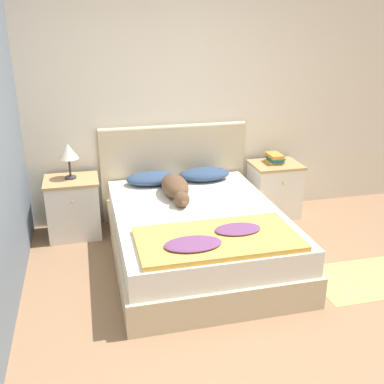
{
  "coord_description": "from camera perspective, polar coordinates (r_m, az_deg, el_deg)",
  "views": [
    {
      "loc": [
        -0.76,
        -2.47,
        2.04
      ],
      "look_at": [
        0.15,
        1.25,
        0.58
      ],
      "focal_mm": 42.0,
      "sensor_mm": 36.0,
      "label": 1
    }
  ],
  "objects": [
    {
      "name": "headboard",
      "position": [
        4.86,
        -2.27,
        2.83
      ],
      "size": [
        1.56,
        0.06,
        1.03
      ],
      "color": "#C6B28E",
      "rests_on": "ground_plane"
    },
    {
      "name": "pillow_right",
      "position": [
        4.7,
        1.62,
        2.29
      ],
      "size": [
        0.53,
        0.32,
        0.12
      ],
      "color": "navy",
      "rests_on": "bed"
    },
    {
      "name": "dog",
      "position": [
        4.23,
        -2.08,
        0.55
      ],
      "size": [
        0.24,
        0.73,
        0.19
      ],
      "color": "brown",
      "rests_on": "bed"
    },
    {
      "name": "ground_plane",
      "position": [
        3.29,
        2.75,
        -17.42
      ],
      "size": [
        16.0,
        16.0,
        0.0
      ],
      "primitive_type": "plane",
      "color": "#896647"
    },
    {
      "name": "book_stack",
      "position": [
        4.96,
        10.49,
        4.25
      ],
      "size": [
        0.18,
        0.23,
        0.1
      ],
      "color": "gold",
      "rests_on": "nightstand_right"
    },
    {
      "name": "wall_back",
      "position": [
        4.72,
        -4.4,
        11.52
      ],
      "size": [
        9.0,
        0.06,
        2.55
      ],
      "color": "beige",
      "rests_on": "ground_plane"
    },
    {
      "name": "nightstand_left",
      "position": [
        4.64,
        -14.79,
        -1.87
      ],
      "size": [
        0.52,
        0.45,
        0.6
      ],
      "color": "silver",
      "rests_on": "ground_plane"
    },
    {
      "name": "bed",
      "position": [
        4.06,
        0.66,
        -5.51
      ],
      "size": [
        1.48,
        1.97,
        0.48
      ],
      "color": "#C6B28E",
      "rests_on": "ground_plane"
    },
    {
      "name": "nightstand_right",
      "position": [
        5.04,
        10.38,
        0.35
      ],
      "size": [
        0.52,
        0.45,
        0.6
      ],
      "color": "silver",
      "rests_on": "ground_plane"
    },
    {
      "name": "pillow_left",
      "position": [
        4.59,
        -5.09,
        1.75
      ],
      "size": [
        0.53,
        0.32,
        0.12
      ],
      "color": "navy",
      "rests_on": "bed"
    },
    {
      "name": "table_lamp",
      "position": [
        4.48,
        -15.44,
        4.84
      ],
      "size": [
        0.19,
        0.19,
        0.35
      ],
      "color": "#2D2D33",
      "rests_on": "nightstand_left"
    },
    {
      "name": "rug",
      "position": [
        4.21,
        22.92,
        -9.85
      ],
      "size": [
        1.22,
        0.61,
        0.0
      ],
      "color": "tan",
      "rests_on": "ground_plane"
    },
    {
      "name": "quilt",
      "position": [
        3.4,
        3.13,
        -5.95
      ],
      "size": [
        1.22,
        0.64,
        0.07
      ],
      "color": "gold",
      "rests_on": "bed"
    }
  ]
}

